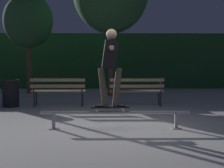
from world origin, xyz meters
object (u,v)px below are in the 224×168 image
object	(u,v)px
skateboarder	(110,61)
tree_far_left	(28,21)
park_bench_leftmost	(58,89)
grind_rail	(115,115)
trash_can	(11,93)
skateboard	(110,107)
park_bench_left_center	(137,89)

from	to	relation	value
skateboarder	tree_far_left	world-z (taller)	tree_far_left
skateboarder	park_bench_leftmost	size ratio (longest dim) A/B	0.97
tree_far_left	park_bench_leftmost	bearing A→B (deg)	-65.64
grind_rail	trash_can	size ratio (longest dim) A/B	3.78
grind_rail	skateboarder	bearing A→B (deg)	179.94
park_bench_leftmost	trash_can	distance (m)	1.41
park_bench_leftmost	tree_far_left	size ratio (longest dim) A/B	0.39
skateboard	park_bench_leftmost	distance (m)	3.49
park_bench_leftmost	park_bench_left_center	xyz separation A→B (m)	(2.32, 0.00, 0.00)
park_bench_leftmost	park_bench_left_center	size ratio (longest dim) A/B	1.00
park_bench_leftmost	trash_can	world-z (taller)	park_bench_leftmost
park_bench_leftmost	trash_can	size ratio (longest dim) A/B	2.00
park_bench_leftmost	skateboarder	bearing A→B (deg)	-64.36
grind_rail	skateboarder	size ratio (longest dim) A/B	1.94
skateboarder	trash_can	world-z (taller)	skateboarder
trash_can	grind_rail	bearing A→B (deg)	-46.17
skateboard	park_bench_leftmost	xyz separation A→B (m)	(-1.51, 3.15, 0.10)
grind_rail	park_bench_left_center	distance (m)	3.24
skateboard	trash_can	world-z (taller)	trash_can
skateboarder	trash_can	distance (m)	4.40
skateboarder	skateboard	bearing A→B (deg)	-177.82
park_bench_leftmost	park_bench_left_center	world-z (taller)	same
skateboard	trash_can	bearing A→B (deg)	132.84
skateboarder	tree_far_left	size ratio (longest dim) A/B	0.38
skateboard	skateboarder	world-z (taller)	skateboarder
grind_rail	park_bench_leftmost	distance (m)	3.54
skateboard	trash_can	distance (m)	4.29
skateboard	tree_far_left	world-z (taller)	tree_far_left
skateboard	trash_can	size ratio (longest dim) A/B	0.98
skateboarder	park_bench_leftmost	world-z (taller)	skateboarder
park_bench_left_center	trash_can	bearing A→B (deg)	-179.97
skateboard	trash_can	xyz separation A→B (m)	(-2.92, 3.14, -0.02)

